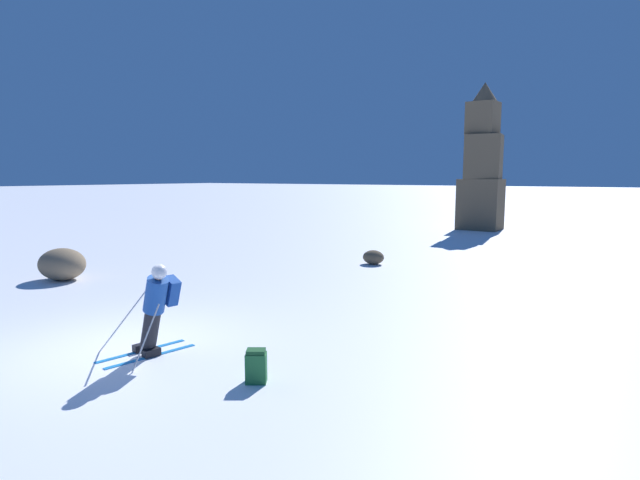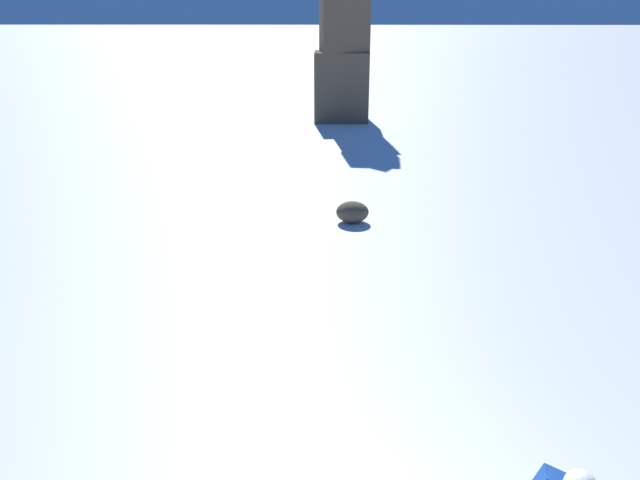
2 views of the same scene
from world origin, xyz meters
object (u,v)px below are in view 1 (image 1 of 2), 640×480
Objects in this scene: spare_backpack at (256,366)px; exposed_boulder_1 at (62,264)px; skier at (156,306)px; rock_pillar at (482,169)px; exposed_boulder_0 at (373,257)px.

exposed_boulder_1 reaches higher than spare_backpack.
spare_backpack is 9.76m from exposed_boulder_1.
skier reaches higher than spare_backpack.
spare_backpack is at bearing -14.95° from exposed_boulder_1.
exposed_boulder_0 is at bearing -89.77° from rock_pillar.
rock_pillar is 13.67m from exposed_boulder_0.
skier is 9.99m from exposed_boulder_0.
spare_backpack is (3.10, -23.06, -3.14)m from rock_pillar.
spare_backpack reaches higher than exposed_boulder_0.
rock_pillar is at bearing 104.36° from skier.
skier is 3.31× the size of spare_backpack.
exposed_boulder_0 is at bearing 48.62° from exposed_boulder_1.
spare_backpack is (1.99, 0.15, -0.65)m from skier.
rock_pillar is 5.66× the size of exposed_boulder_1.
exposed_boulder_0 is (0.05, -13.30, -3.14)m from rock_pillar.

